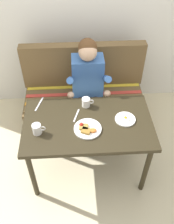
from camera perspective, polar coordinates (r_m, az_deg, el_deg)
ground_plane at (r=2.92m, az=0.17°, el=-12.21°), size 8.00×8.00×0.00m
back_wall at (r=3.09m, az=-1.31°, el=22.80°), size 4.40×0.10×2.60m
table at (r=2.41m, az=0.21°, el=-3.73°), size 1.20×0.70×0.73m
couch at (r=3.17m, az=-0.64°, el=2.75°), size 1.44×0.56×1.00m
person at (r=2.78m, az=0.22°, el=6.71°), size 0.45×0.61×1.21m
plate_breakfast at (r=2.28m, az=0.04°, el=-3.76°), size 0.25×0.25×0.05m
plate_eggs at (r=2.39m, az=8.58°, el=-1.57°), size 0.19×0.19×0.04m
coffee_mug at (r=2.27m, az=-11.13°, el=-3.73°), size 0.12×0.08×0.10m
coffee_mug_second at (r=2.48m, az=-0.17°, el=2.24°), size 0.12×0.08×0.09m
fork at (r=2.41m, az=-2.40°, el=-0.79°), size 0.07×0.17×0.00m
knife at (r=2.57m, az=-10.67°, el=1.77°), size 0.07×0.19×0.00m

